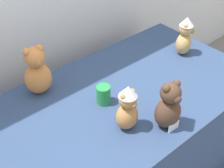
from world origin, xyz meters
TOP-DOWN VIEW (x-y plane):
  - display_table at (0.00, 0.25)m, footprint 1.85×0.94m
  - teddy_bear_caramel at (-0.08, 0.04)m, footprint 0.12×0.11m
  - teddy_bear_honey at (0.70, 0.31)m, footprint 0.16×0.15m
  - teddy_bear_cocoa at (0.09, -0.08)m, footprint 0.15×0.14m
  - teddy_bear_ginger at (-0.27, 0.59)m, footprint 0.18×0.16m
  - party_cup_green at (-0.04, 0.27)m, footprint 0.08×0.08m
  - name_card_front_left at (0.09, -0.13)m, footprint 0.07×0.01m

SIDE VIEW (x-z plane):
  - display_table at x=0.00m, z-range 0.00..0.76m
  - name_card_front_left at x=0.09m, z-range 0.76..0.81m
  - party_cup_green at x=-0.04m, z-range 0.76..0.87m
  - teddy_bear_cocoa at x=0.09m, z-range 0.75..1.03m
  - teddy_bear_caramel at x=-0.08m, z-range 0.75..1.02m
  - teddy_bear_honey at x=0.70m, z-range 0.75..1.03m
  - teddy_bear_ginger at x=-0.27m, z-range 0.75..1.05m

